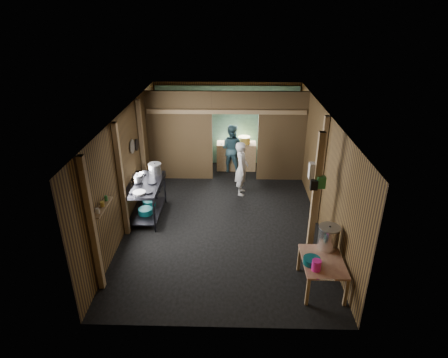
{
  "coord_description": "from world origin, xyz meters",
  "views": [
    {
      "loc": [
        0.21,
        -7.96,
        4.74
      ],
      "look_at": [
        0.0,
        -0.2,
        1.1
      ],
      "focal_mm": 30.05,
      "sensor_mm": 36.0,
      "label": 1
    }
  ],
  "objects_px": {
    "cook": "(242,168)",
    "pink_bucket": "(316,265)",
    "stove_pot_large": "(155,170)",
    "gas_range": "(146,200)",
    "prep_table": "(321,274)",
    "stock_pot": "(328,238)",
    "yellow_tub": "(244,140)"
  },
  "relations": [
    {
      "from": "cook",
      "to": "pink_bucket",
      "type": "bearing_deg",
      "value": -160.47
    },
    {
      "from": "stock_pot",
      "to": "pink_bucket",
      "type": "relative_size",
      "value": 2.42
    },
    {
      "from": "stock_pot",
      "to": "yellow_tub",
      "type": "bearing_deg",
      "value": 106.13
    },
    {
      "from": "stove_pot_large",
      "to": "cook",
      "type": "bearing_deg",
      "value": 21.16
    },
    {
      "from": "pink_bucket",
      "to": "yellow_tub",
      "type": "bearing_deg",
      "value": 101.07
    },
    {
      "from": "pink_bucket",
      "to": "stove_pot_large",
      "type": "bearing_deg",
      "value": 136.72
    },
    {
      "from": "gas_range",
      "to": "prep_table",
      "type": "relative_size",
      "value": 1.53
    },
    {
      "from": "yellow_tub",
      "to": "prep_table",
      "type": "bearing_deg",
      "value": -76.61
    },
    {
      "from": "pink_bucket",
      "to": "yellow_tub",
      "type": "height_order",
      "value": "yellow_tub"
    },
    {
      "from": "gas_range",
      "to": "stock_pot",
      "type": "distance_m",
      "value": 4.38
    },
    {
      "from": "stove_pot_large",
      "to": "yellow_tub",
      "type": "relative_size",
      "value": 0.87
    },
    {
      "from": "stock_pot",
      "to": "prep_table",
      "type": "bearing_deg",
      "value": -111.77
    },
    {
      "from": "prep_table",
      "to": "stock_pot",
      "type": "distance_m",
      "value": 0.67
    },
    {
      "from": "stove_pot_large",
      "to": "pink_bucket",
      "type": "xyz_separation_m",
      "value": [
        3.36,
        -3.16,
        -0.36
      ]
    },
    {
      "from": "gas_range",
      "to": "cook",
      "type": "bearing_deg",
      "value": 29.39
    },
    {
      "from": "stock_pot",
      "to": "cook",
      "type": "xyz_separation_m",
      "value": [
        -1.56,
        3.33,
        -0.06
      ]
    },
    {
      "from": "stove_pot_large",
      "to": "cook",
      "type": "relative_size",
      "value": 0.22
    },
    {
      "from": "gas_range",
      "to": "pink_bucket",
      "type": "distance_m",
      "value": 4.45
    },
    {
      "from": "gas_range",
      "to": "prep_table",
      "type": "xyz_separation_m",
      "value": [
        3.71,
        -2.43,
        -0.16
      ]
    },
    {
      "from": "pink_bucket",
      "to": "gas_range",
      "type": "bearing_deg",
      "value": 142.69
    },
    {
      "from": "prep_table",
      "to": "cook",
      "type": "height_order",
      "value": "cook"
    },
    {
      "from": "cook",
      "to": "stock_pot",
      "type": "bearing_deg",
      "value": -152.33
    },
    {
      "from": "gas_range",
      "to": "prep_table",
      "type": "height_order",
      "value": "gas_range"
    },
    {
      "from": "prep_table",
      "to": "stock_pot",
      "type": "bearing_deg",
      "value": 68.23
    },
    {
      "from": "stove_pot_large",
      "to": "cook",
      "type": "xyz_separation_m",
      "value": [
        2.14,
        0.83,
        -0.3
      ]
    },
    {
      "from": "prep_table",
      "to": "stove_pot_large",
      "type": "distance_m",
      "value": 4.64
    },
    {
      "from": "prep_table",
      "to": "stock_pot",
      "type": "relative_size",
      "value": 2.13
    },
    {
      "from": "prep_table",
      "to": "cook",
      "type": "bearing_deg",
      "value": 110.51
    },
    {
      "from": "yellow_tub",
      "to": "stove_pot_large",
      "type": "bearing_deg",
      "value": -131.51
    },
    {
      "from": "prep_table",
      "to": "stove_pot_large",
      "type": "bearing_deg",
      "value": 140.66
    },
    {
      "from": "stock_pot",
      "to": "yellow_tub",
      "type": "xyz_separation_m",
      "value": [
        -1.46,
        5.03,
        0.15
      ]
    },
    {
      "from": "prep_table",
      "to": "pink_bucket",
      "type": "xyz_separation_m",
      "value": [
        -0.18,
        -0.26,
        0.39
      ]
    }
  ]
}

